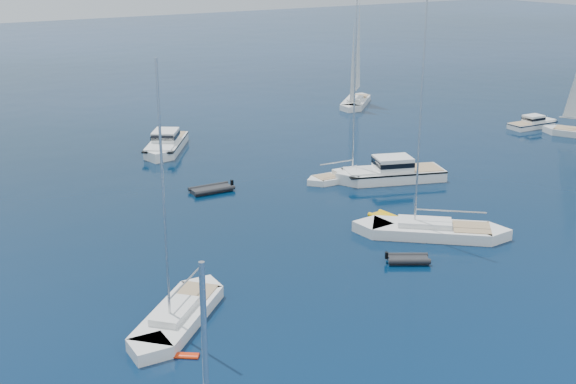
# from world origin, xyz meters

# --- Properties ---
(motor_cruiser_centre) EXTENTS (11.23, 6.64, 2.82)m
(motor_cruiser_centre) POSITION_xyz_m (11.44, 32.22, 0.00)
(motor_cruiser_centre) COLOR white
(motor_cruiser_centre) RESTS_ON ground
(motor_cruiser_far_r) EXTENTS (7.25, 2.53, 1.88)m
(motor_cruiser_far_r) POSITION_xyz_m (38.96, 39.67, 0.00)
(motor_cruiser_far_r) COLOR white
(motor_cruiser_far_r) RESTS_ON ground
(motor_cruiser_distant) EXTENTS (8.49, 10.36, 2.73)m
(motor_cruiser_distant) POSITION_xyz_m (-1.75, 52.52, 0.00)
(motor_cruiser_distant) COLOR white
(motor_cruiser_distant) RESTS_ON ground
(sailboat_mid_r) EXTENTS (11.20, 10.26, 17.75)m
(sailboat_mid_r) POSITION_xyz_m (5.30, 19.98, 0.00)
(sailboat_mid_r) COLOR silver
(sailboat_mid_r) RESTS_ON ground
(sailboat_mid_l) EXTENTS (9.66, 9.27, 15.63)m
(sailboat_mid_l) POSITION_xyz_m (-15.92, 17.44, 0.00)
(sailboat_mid_l) COLOR white
(sailboat_mid_l) RESTS_ON ground
(sailboat_centre) EXTENTS (8.34, 2.58, 12.11)m
(sailboat_centre) POSITION_xyz_m (8.10, 34.60, 0.00)
(sailboat_centre) COLOR white
(sailboat_centre) RESTS_ON ground
(sailboat_sails_far) EXTENTS (9.92, 9.65, 16.15)m
(sailboat_sails_far) POSITION_xyz_m (29.00, 61.01, 0.00)
(sailboat_sails_far) COLOR white
(sailboat_sails_far) RESTS_ON ground
(tender_yellow) EXTENTS (2.06, 3.28, 0.95)m
(tender_yellow) POSITION_xyz_m (4.50, 23.97, 0.00)
(tender_yellow) COLOR #E7AE0D
(tender_yellow) RESTS_ON ground
(tender_grey_near) EXTENTS (3.40, 2.98, 0.95)m
(tender_grey_near) POSITION_xyz_m (0.69, 17.08, 0.00)
(tender_grey_near) COLOR black
(tender_grey_near) RESTS_ON ground
(tender_grey_far) EXTENTS (3.99, 2.26, 0.95)m
(tender_grey_far) POSITION_xyz_m (-3.75, 37.81, 0.00)
(tender_grey_far) COLOR black
(tender_grey_far) RESTS_ON ground
(kayak_orange) EXTENTS (3.01, 2.43, 0.30)m
(kayak_orange) POSITION_xyz_m (-17.91, 14.34, 0.00)
(kayak_orange) COLOR red
(kayak_orange) RESTS_ON ground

